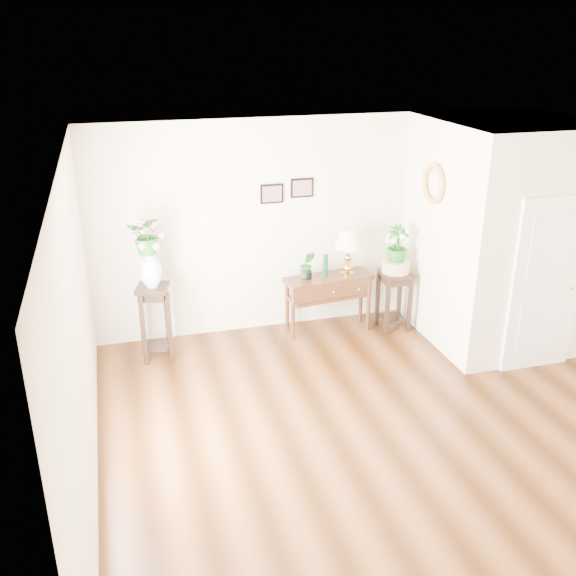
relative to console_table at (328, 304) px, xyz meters
name	(u,v)px	position (x,y,z in m)	size (l,w,h in m)	color
floor	(401,428)	(-0.02, -2.39, -0.39)	(6.00, 5.50, 0.02)	brown
ceiling	(423,154)	(-0.02, -2.39, 2.41)	(6.00, 5.50, 0.02)	white
wall_back	(319,223)	(-0.02, 0.36, 1.01)	(6.00, 0.02, 2.80)	white
wall_left	(79,342)	(-3.02, -2.39, 1.01)	(0.02, 5.50, 2.80)	white
partition	(500,232)	(2.08, -0.61, 1.01)	(1.80, 1.95, 2.80)	white
door	(545,285)	(2.08, -1.61, 0.66)	(0.90, 0.05, 2.10)	white
art_print_left	(272,194)	(-0.67, 0.34, 1.46)	(0.30, 0.02, 0.25)	black
art_print_right	(302,188)	(-0.27, 0.34, 1.51)	(0.30, 0.02, 0.25)	black
wall_ornament	(433,184)	(1.14, -0.49, 1.66)	(0.51, 0.51, 0.07)	tan
console_table	(328,304)	(0.00, 0.00, 0.00)	(1.17, 0.39, 0.78)	#311B0C
table_lamp	(348,249)	(0.26, 0.00, 0.74)	(0.36, 0.36, 0.63)	tan
green_vase	(325,264)	(-0.05, 0.00, 0.56)	(0.06, 0.06, 0.30)	#073A20
potted_plant	(307,266)	(-0.30, 0.00, 0.57)	(0.19, 0.16, 0.35)	#1D5E1C
plant_stand_a	(155,322)	(-2.28, -0.15, 0.08)	(0.37, 0.37, 0.95)	black
porcelain_vase	(151,268)	(-2.28, -0.15, 0.79)	(0.26, 0.26, 0.46)	white
lily_arrangement	(148,235)	(-2.28, -0.15, 1.20)	(0.43, 0.37, 0.48)	#1D5E1C
plant_stand_b	(394,300)	(0.88, -0.16, 0.01)	(0.38, 0.38, 0.81)	black
ceramic_bowl	(396,266)	(0.88, -0.16, 0.50)	(0.37, 0.37, 0.16)	beige
narcissus	(397,245)	(0.88, -0.16, 0.79)	(0.28, 0.28, 0.51)	#1D5E1C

